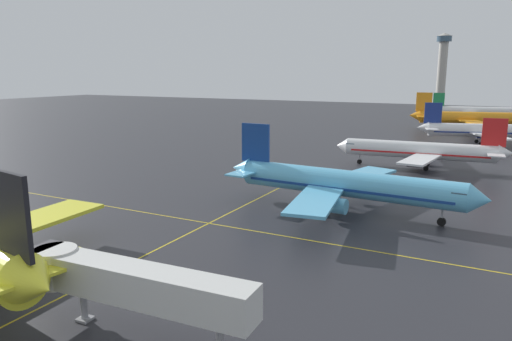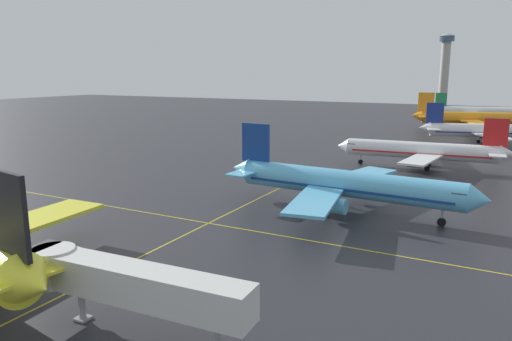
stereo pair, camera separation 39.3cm
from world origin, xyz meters
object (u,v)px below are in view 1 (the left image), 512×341
(airliner_third_row, at_px, (421,151))
(airliner_distant_taxiway, at_px, (473,111))
(jet_bridge, at_px, (119,281))
(airliner_second_row, at_px, (343,184))
(airliner_far_right_stand, at_px, (472,118))
(control_tower, at_px, (442,64))
(airliner_far_left_stand, at_px, (485,131))

(airliner_third_row, xyz_separation_m, airliner_distant_taxiway, (2.74, 115.87, 0.09))
(airliner_third_row, relative_size, jet_bridge, 1.76)
(airliner_second_row, xyz_separation_m, airliner_far_right_stand, (9.52, 112.35, 0.34))
(airliner_far_right_stand, relative_size, control_tower, 0.96)
(airliner_second_row, height_order, airliner_far_left_stand, airliner_second_row)
(airliner_far_left_stand, height_order, airliner_distant_taxiway, airliner_far_left_stand)
(control_tower, bearing_deg, airliner_far_left_stand, -79.20)
(jet_bridge, bearing_deg, airliner_second_row, 82.47)
(airliner_far_right_stand, xyz_separation_m, jet_bridge, (-14.67, -151.34, -0.28))
(airliner_distant_taxiway, relative_size, jet_bridge, 1.80)
(jet_bridge, bearing_deg, airliner_distant_taxiway, 86.24)
(airliner_second_row, xyz_separation_m, jet_bridge, (-5.15, -38.99, 0.06))
(airliner_far_left_stand, xyz_separation_m, airliner_far_right_stand, (-5.44, 32.40, 0.50))
(airliner_second_row, distance_m, jet_bridge, 39.33)
(airliner_second_row, xyz_separation_m, airliner_far_left_stand, (14.96, 79.95, -0.15))
(airliner_second_row, relative_size, control_tower, 0.89)
(control_tower, bearing_deg, jet_bridge, -87.74)
(airliner_far_left_stand, relative_size, airliner_far_right_stand, 0.88)
(control_tower, bearing_deg, airliner_far_right_stand, -78.89)
(airliner_distant_taxiway, distance_m, control_tower, 95.83)
(jet_bridge, bearing_deg, airliner_far_left_stand, 80.40)
(airliner_third_row, xyz_separation_m, airliner_far_left_stand, (10.22, 42.55, 0.17))
(airliner_far_right_stand, height_order, control_tower, control_tower)
(airliner_third_row, bearing_deg, jet_bridge, -97.38)
(airliner_far_right_stand, distance_m, jet_bridge, 152.05)
(control_tower, bearing_deg, airliner_distant_taxiway, -75.29)
(airliner_second_row, xyz_separation_m, airliner_third_row, (4.74, 37.40, -0.32))
(airliner_third_row, height_order, airliner_far_left_stand, airliner_far_left_stand)
(airliner_second_row, height_order, airliner_far_right_stand, airliner_far_right_stand)
(jet_bridge, xyz_separation_m, control_tower, (-11.14, 282.82, 20.13))
(airliner_far_left_stand, relative_size, airliner_distant_taxiway, 1.00)
(airliner_far_left_stand, bearing_deg, airliner_third_row, -103.51)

